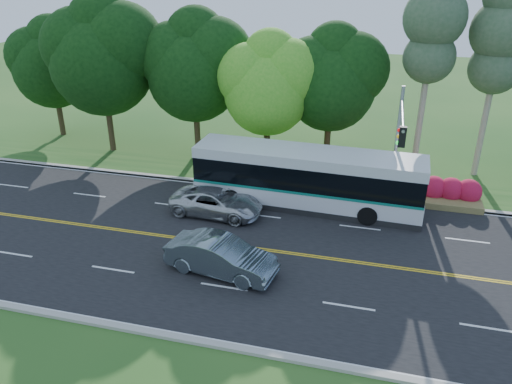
% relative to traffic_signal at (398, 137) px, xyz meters
% --- Properties ---
extents(ground, '(120.00, 120.00, 0.00)m').
position_rel_traffic_signal_xyz_m(ground, '(-6.49, -5.40, -4.67)').
color(ground, '#22511B').
rests_on(ground, ground).
extents(road, '(60.00, 14.00, 0.02)m').
position_rel_traffic_signal_xyz_m(road, '(-6.49, -5.40, -4.66)').
color(road, black).
rests_on(road, ground).
extents(curb_north, '(60.00, 0.30, 0.15)m').
position_rel_traffic_signal_xyz_m(curb_north, '(-6.49, 1.75, -4.60)').
color(curb_north, '#AAA699').
rests_on(curb_north, ground).
extents(curb_south, '(60.00, 0.30, 0.15)m').
position_rel_traffic_signal_xyz_m(curb_south, '(-6.49, -12.55, -4.60)').
color(curb_south, '#AAA699').
rests_on(curb_south, ground).
extents(grass_verge, '(60.00, 4.00, 0.10)m').
position_rel_traffic_signal_xyz_m(grass_verge, '(-6.49, 3.60, -4.62)').
color(grass_verge, '#22511B').
rests_on(grass_verge, ground).
extents(lane_markings, '(57.60, 13.82, 0.00)m').
position_rel_traffic_signal_xyz_m(lane_markings, '(-6.59, -5.40, -4.65)').
color(lane_markings, gold).
rests_on(lane_markings, road).
extents(tree_row, '(44.70, 9.10, 13.84)m').
position_rel_traffic_signal_xyz_m(tree_row, '(-11.65, 6.73, 2.06)').
color(tree_row, '#322116').
rests_on(tree_row, ground).
extents(bougainvillea_hedge, '(9.50, 2.25, 1.50)m').
position_rel_traffic_signal_xyz_m(bougainvillea_hedge, '(0.69, 2.75, -3.95)').
color(bougainvillea_hedge, '#A90E3D').
rests_on(bougainvillea_hedge, ground).
extents(traffic_signal, '(0.42, 6.10, 7.00)m').
position_rel_traffic_signal_xyz_m(traffic_signal, '(0.00, 0.00, 0.00)').
color(traffic_signal, '#97999F').
rests_on(traffic_signal, ground).
extents(transit_bus, '(13.20, 3.37, 3.43)m').
position_rel_traffic_signal_xyz_m(transit_bus, '(-4.79, 0.01, -2.96)').
color(transit_bus, silver).
rests_on(transit_bus, road).
extents(sedan, '(5.43, 2.64, 1.71)m').
position_rel_traffic_signal_xyz_m(sedan, '(-7.48, -7.82, -3.79)').
color(sedan, slate).
rests_on(sedan, road).
extents(suv, '(5.38, 2.72, 1.46)m').
position_rel_traffic_signal_xyz_m(suv, '(-9.54, -2.30, -3.92)').
color(suv, silver).
rests_on(suv, road).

